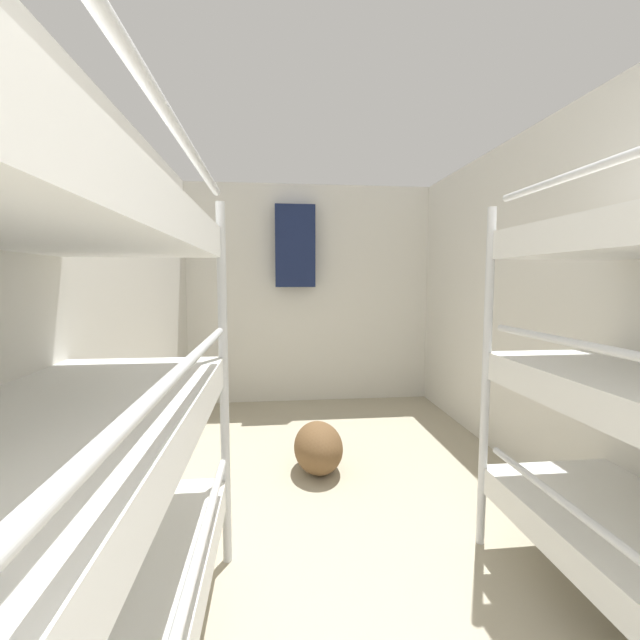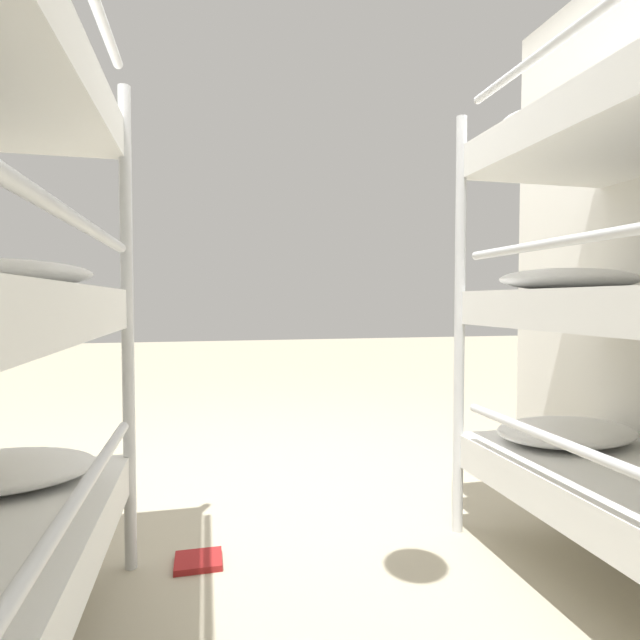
% 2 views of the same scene
% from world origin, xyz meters
% --- Properties ---
extents(wall_left, '(0.06, 5.41, 2.48)m').
position_xyz_m(wall_left, '(-1.42, 2.64, 1.24)').
color(wall_left, silver).
rests_on(wall_left, ground_plane).
extents(wall_right, '(0.06, 5.41, 2.48)m').
position_xyz_m(wall_right, '(1.42, 2.64, 1.24)').
color(wall_right, silver).
rests_on(wall_right, ground_plane).
extents(wall_back, '(2.89, 0.06, 2.48)m').
position_xyz_m(wall_back, '(0.00, 5.32, 1.24)').
color(wall_back, silver).
rests_on(wall_back, ground_plane).
extents(bunk_stack_left_near, '(0.74, 1.93, 1.81)m').
position_xyz_m(bunk_stack_left_near, '(-1.02, 1.45, 0.98)').
color(bunk_stack_left_near, silver).
rests_on(bunk_stack_left_near, ground_plane).
extents(duffel_bag, '(0.36, 0.54, 0.36)m').
position_xyz_m(duffel_bag, '(-0.11, 3.42, 0.18)').
color(duffel_bag, brown).
rests_on(duffel_bag, ground_plane).
extents(hanging_coat, '(0.44, 0.12, 0.90)m').
position_xyz_m(hanging_coat, '(-0.18, 5.17, 1.78)').
color(hanging_coat, '#192347').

